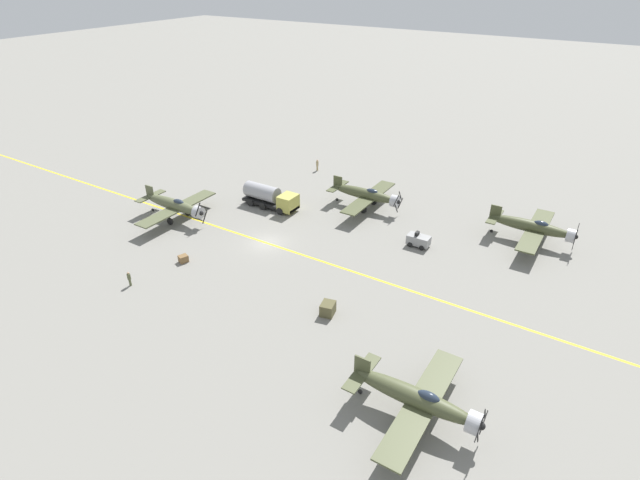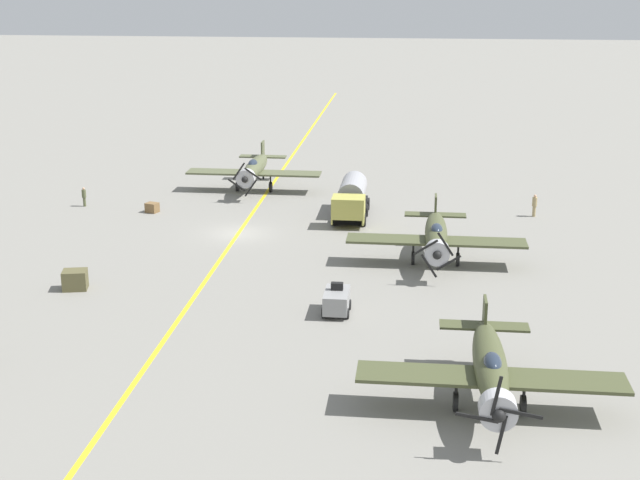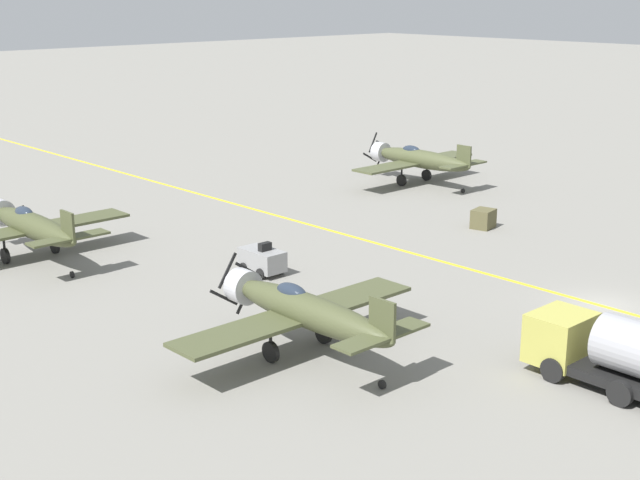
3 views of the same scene
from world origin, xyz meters
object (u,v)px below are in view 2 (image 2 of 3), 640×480
object	(u,v)px
tow_tractor	(337,300)
airplane_mid_left	(436,235)
supply_crate_mid_lane	(152,208)
ground_crew_inspecting	(535,205)
ground_crew_walking	(84,196)
fuel_tanker	(351,199)
airplane_near_center	(254,169)
supply_crate_by_tanker	(75,280)
airplane_far_left	(491,368)

from	to	relation	value
tow_tractor	airplane_mid_left	bearing A→B (deg)	-120.62
supply_crate_mid_lane	ground_crew_inspecting	bearing A→B (deg)	-176.10
tow_tractor	ground_crew_walking	distance (m)	32.03
fuel_tanker	ground_crew_walking	bearing A→B (deg)	-2.47
airplane_near_center	ground_crew_inspecting	size ratio (longest dim) A/B	6.58
fuel_tanker	supply_crate_by_tanker	xyz separation A→B (m)	(15.84, 18.69, -0.90)
airplane_near_center	ground_crew_walking	distance (m)	15.08
supply_crate_by_tanker	supply_crate_mid_lane	distance (m)	18.42
supply_crate_mid_lane	airplane_far_left	bearing A→B (deg)	128.41
airplane_near_center	supply_crate_by_tanker	bearing A→B (deg)	92.51
fuel_tanker	supply_crate_mid_lane	world-z (taller)	fuel_tanker
tow_tractor	ground_crew_inspecting	xyz separation A→B (m)	(-13.93, -22.80, 0.20)
airplane_mid_left	ground_crew_inspecting	bearing A→B (deg)	-138.63
airplane_mid_left	ground_crew_walking	distance (m)	31.60
airplane_near_center	airplane_far_left	world-z (taller)	airplane_far_left
tow_tractor	supply_crate_by_tanker	size ratio (longest dim) A/B	1.77
airplane_near_center	ground_crew_walking	xyz separation A→B (m)	(13.26, 7.08, -1.12)
ground_crew_inspecting	airplane_far_left	bearing A→B (deg)	79.94
ground_crew_inspecting	airplane_mid_left	bearing A→B (deg)	57.98
airplane_far_left	tow_tractor	world-z (taller)	airplane_far_left
supply_crate_by_tanker	airplane_mid_left	bearing A→B (deg)	-161.35
supply_crate_by_tanker	airplane_far_left	bearing A→B (deg)	151.71
fuel_tanker	supply_crate_by_tanker	bearing A→B (deg)	49.71
ground_crew_walking	ground_crew_inspecting	xyz separation A→B (m)	(-37.27, -0.86, 0.10)
airplane_mid_left	supply_crate_by_tanker	bearing A→B (deg)	2.04
airplane_far_left	tow_tractor	size ratio (longest dim) A/B	4.62
airplane_near_center	supply_crate_by_tanker	xyz separation A→B (m)	(6.51, 26.74, -1.40)
airplane_far_left	fuel_tanker	distance (m)	33.06
airplane_mid_left	airplane_far_left	size ratio (longest dim) A/B	1.00
airplane_mid_left	fuel_tanker	xyz separation A→B (m)	(6.57, -11.13, -0.50)
ground_crew_walking	supply_crate_by_tanker	xyz separation A→B (m)	(-6.75, 19.66, -0.28)
fuel_tanker	supply_crate_mid_lane	xyz separation A→B (m)	(16.37, 0.28, -1.11)
fuel_tanker	supply_crate_mid_lane	size ratio (longest dim) A/B	8.39
airplane_mid_left	supply_crate_by_tanker	distance (m)	23.70
airplane_near_center	fuel_tanker	world-z (taller)	airplane_near_center
ground_crew_inspecting	supply_crate_mid_lane	world-z (taller)	ground_crew_inspecting
airplane_mid_left	supply_crate_by_tanker	world-z (taller)	airplane_mid_left
ground_crew_walking	airplane_near_center	bearing A→B (deg)	-151.90
supply_crate_by_tanker	supply_crate_mid_lane	size ratio (longest dim) A/B	1.54
airplane_near_center	supply_crate_mid_lane	size ratio (longest dim) A/B	12.59
supply_crate_by_tanker	fuel_tanker	bearing A→B (deg)	-130.29
airplane_near_center	ground_crew_inspecting	distance (m)	24.82
airplane_far_left	fuel_tanker	world-z (taller)	airplane_far_left
airplane_near_center	ground_crew_inspecting	xyz separation A→B (m)	(-24.01, 6.22, -1.02)
ground_crew_walking	supply_crate_mid_lane	world-z (taller)	ground_crew_walking
airplane_near_center	supply_crate_mid_lane	bearing A→B (deg)	66.00
fuel_tanker	tow_tractor	world-z (taller)	fuel_tanker
airplane_mid_left	tow_tractor	world-z (taller)	airplane_mid_left
supply_crate_by_tanker	supply_crate_mid_lane	bearing A→B (deg)	-88.35
supply_crate_mid_lane	supply_crate_by_tanker	bearing A→B (deg)	91.65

